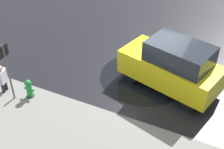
{
  "coord_description": "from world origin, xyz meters",
  "views": [
    {
      "loc": [
        -3.03,
        10.05,
        7.91
      ],
      "look_at": [
        1.01,
        1.58,
        0.9
      ],
      "focal_mm": 50.0,
      "sensor_mm": 36.0,
      "label": 1
    }
  ],
  "objects_px": {
    "moving_hatchback": "(172,66)",
    "fire_hydrant": "(29,89)",
    "pedestrian": "(2,77)",
    "sign_post": "(7,65)"
  },
  "relations": [
    {
      "from": "pedestrian",
      "to": "sign_post",
      "type": "height_order",
      "value": "sign_post"
    },
    {
      "from": "moving_hatchback",
      "to": "pedestrian",
      "type": "relative_size",
      "value": 3.45
    },
    {
      "from": "pedestrian",
      "to": "sign_post",
      "type": "relative_size",
      "value": 0.51
    },
    {
      "from": "moving_hatchback",
      "to": "fire_hydrant",
      "type": "xyz_separation_m",
      "value": [
        4.66,
        2.92,
        -0.63
      ]
    },
    {
      "from": "moving_hatchback",
      "to": "pedestrian",
      "type": "distance_m",
      "value": 6.54
    },
    {
      "from": "moving_hatchback",
      "to": "fire_hydrant",
      "type": "height_order",
      "value": "moving_hatchback"
    },
    {
      "from": "pedestrian",
      "to": "sign_post",
      "type": "bearing_deg",
      "value": 162.53
    },
    {
      "from": "moving_hatchback",
      "to": "sign_post",
      "type": "relative_size",
      "value": 1.75
    },
    {
      "from": "sign_post",
      "to": "moving_hatchback",
      "type": "bearing_deg",
      "value": -147.61
    },
    {
      "from": "fire_hydrant",
      "to": "pedestrian",
      "type": "xyz_separation_m",
      "value": [
        1.1,
        0.15,
        0.28
      ]
    }
  ]
}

